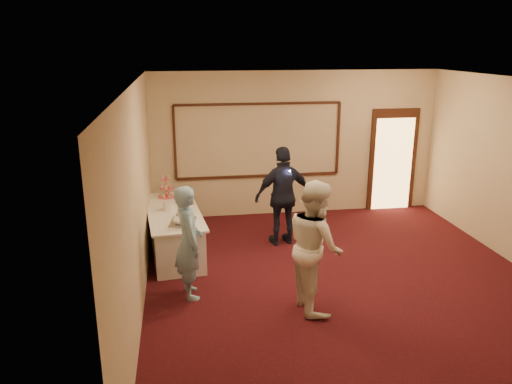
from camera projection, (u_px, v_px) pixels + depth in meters
The scene contains 14 objects.
floor at pixel (347, 286), 7.52m from camera, with size 7.00×7.00×0.00m, color black.
room_walls at pixel (355, 155), 6.94m from camera, with size 6.04×7.04×3.02m.
wall_molding at pixel (258, 141), 10.23m from camera, with size 3.45×0.04×1.55m.
doorway at pixel (393, 160), 10.80m from camera, with size 1.05×0.07×2.20m.
buffet_table at pixel (174, 231), 8.65m from camera, with size 1.10×2.33×0.77m.
pavlova_tray at pixel (183, 221), 7.79m from camera, with size 0.44×0.57×0.19m.
cupcake_stand at pixel (166, 189), 9.23m from camera, with size 0.32×0.32×0.46m.
plate_stack_a at pixel (169, 206), 8.50m from camera, with size 0.20×0.20×0.16m.
plate_stack_b at pixel (181, 199), 8.90m from camera, with size 0.18×0.18×0.15m.
tart at pixel (186, 214), 8.27m from camera, with size 0.27×0.27×0.06m.
man at pixel (189, 242), 7.03m from camera, with size 0.60×0.40×1.66m, color #7BA8CC.
woman at pixel (315, 246), 6.70m from camera, with size 0.88×0.69×1.81m, color white.
guest at pixel (283, 196), 8.90m from camera, with size 1.05×0.44×1.80m, color black.
camera_flash at pixel (288, 172), 8.66m from camera, with size 0.07×0.04×0.05m, color white.
Camera 1 is at (-2.42, -6.50, 3.52)m, focal length 35.00 mm.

